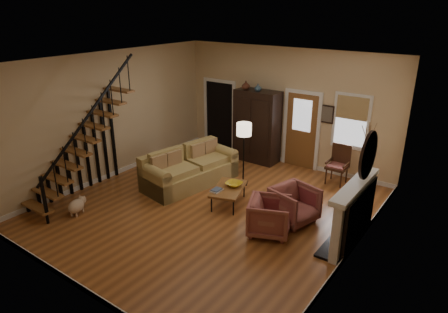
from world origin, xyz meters
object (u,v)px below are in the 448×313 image
Objects in this scene: armoire at (257,126)px; coffee_table at (228,196)px; armchair_left at (270,217)px; armchair_right at (294,204)px; floor_lamp at (244,154)px; side_chair at (337,165)px; sofa at (190,168)px.

armoire reaches higher than coffee_table.
armchair_left is at bearing -54.76° from armoire.
armchair_right is 0.53× the size of floor_lamp.
side_chair is (2.55, -0.20, -0.54)m from armoire.
side_chair reaches higher than armchair_right.
armchair_left is 3.13m from side_chair.
coffee_table is at bearing -2.52° from sofa.
sofa is 2.96× the size of armchair_left.
sofa is 1.41m from floor_lamp.
armchair_left is at bearing -21.17° from coffee_table.
sofa is 2.41× the size of side_chair.
coffee_table is 1.34m from floor_lamp.
side_chair is at bearing 15.31° from armchair_right.
coffee_table is 1.07× the size of side_chair.
sofa is at bearing -101.19° from armoire.
floor_lamp reaches higher than sofa.
floor_lamp is at bearing 79.60° from armchair_right.
coffee_table is 1.31× the size of armchair_left.
floor_lamp is at bearing 106.50° from coffee_table.
sofa is 1.51× the size of floor_lamp.
side_chair is at bearing 58.06° from coffee_table.
armoire reaches higher than sofa.
sofa is 3.78m from side_chair.
armchair_left is (2.83, -0.86, -0.08)m from sofa.
armoire is 3.05m from coffee_table.
armchair_right is 2.18m from floor_lamp.
sofa is 2.86× the size of armchair_right.
side_chair is (3.04, 2.25, 0.05)m from sofa.
armchair_right is at bearing 6.97° from coffee_table.
side_chair reaches higher than sofa.
floor_lamp is (1.09, 0.82, 0.36)m from sofa.
sofa is at bearing 103.42° from armchair_right.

